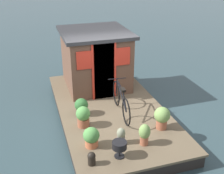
# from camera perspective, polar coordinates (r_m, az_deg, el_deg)

# --- Properties ---
(ground_plane) EXTENTS (60.00, 60.00, 0.00)m
(ground_plane) POSITION_cam_1_polar(r_m,az_deg,el_deg) (8.12, -0.43, -6.32)
(ground_plane) COLOR #2D4247
(houseboat_deck) EXTENTS (5.32, 2.82, 0.38)m
(houseboat_deck) POSITION_cam_1_polar(r_m,az_deg,el_deg) (8.03, -0.43, -5.16)
(houseboat_deck) COLOR brown
(houseboat_deck) RESTS_ON ground_plane
(houseboat_cabin) EXTENTS (2.16, 2.07, 1.80)m
(houseboat_cabin) POSITION_cam_1_polar(r_m,az_deg,el_deg) (8.92, -3.38, 5.81)
(houseboat_cabin) COLOR brown
(houseboat_cabin) RESTS_ON houseboat_deck
(bicycle) EXTENTS (1.77, 0.50, 0.85)m
(bicycle) POSITION_cam_1_polar(r_m,az_deg,el_deg) (7.41, 1.84, -2.81)
(bicycle) COLOR black
(bicycle) RESTS_ON houseboat_deck
(potted_plant_lavender) EXTENTS (0.36, 0.36, 0.47)m
(potted_plant_lavender) POSITION_cam_1_polar(r_m,az_deg,el_deg) (7.48, -6.26, -3.94)
(potted_plant_lavender) COLOR #38383D
(potted_plant_lavender) RESTS_ON houseboat_deck
(potted_plant_fern) EXTENTS (0.19, 0.19, 0.40)m
(potted_plant_fern) POSITION_cam_1_polar(r_m,az_deg,el_deg) (6.39, 1.85, -9.88)
(potted_plant_fern) COLOR slate
(potted_plant_fern) RESTS_ON houseboat_deck
(potted_plant_geranium) EXTENTS (0.35, 0.35, 0.54)m
(potted_plant_geranium) POSITION_cam_1_polar(r_m,az_deg,el_deg) (6.97, -5.89, -5.95)
(potted_plant_geranium) COLOR #935138
(potted_plant_geranium) RESTS_ON houseboat_deck
(potted_plant_sage) EXTENTS (0.37, 0.37, 0.47)m
(potted_plant_sage) POSITION_cam_1_polar(r_m,az_deg,el_deg) (6.29, -4.23, -10.11)
(potted_plant_sage) COLOR #B2603D
(potted_plant_sage) RESTS_ON houseboat_deck
(potted_plant_basil) EXTENTS (0.26, 0.26, 0.52)m
(potted_plant_basil) POSITION_cam_1_polar(r_m,az_deg,el_deg) (6.35, 6.64, -9.42)
(potted_plant_basil) COLOR #935138
(potted_plant_basil) RESTS_ON houseboat_deck
(potted_plant_ivy) EXTENTS (0.39, 0.39, 0.57)m
(potted_plant_ivy) POSITION_cam_1_polar(r_m,az_deg,el_deg) (6.94, 10.16, -6.02)
(potted_plant_ivy) COLOR #935138
(potted_plant_ivy) RESTS_ON houseboat_deck
(charcoal_grill) EXTENTS (0.31, 0.31, 0.38)m
(charcoal_grill) POSITION_cam_1_polar(r_m,az_deg,el_deg) (5.96, 1.53, -11.90)
(charcoal_grill) COLOR black
(charcoal_grill) RESTS_ON houseboat_deck
(mooring_bollard) EXTENTS (0.17, 0.17, 0.29)m
(mooring_bollard) POSITION_cam_1_polar(r_m,az_deg,el_deg) (5.86, -4.18, -14.26)
(mooring_bollard) COLOR black
(mooring_bollard) RESTS_ON houseboat_deck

